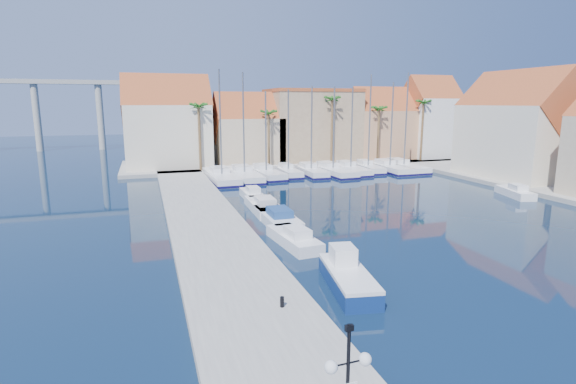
% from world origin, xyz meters
% --- Properties ---
extents(ground, '(260.00, 260.00, 0.00)m').
position_xyz_m(ground, '(0.00, 0.00, 0.00)').
color(ground, black).
rests_on(ground, ground).
extents(quay_west, '(6.00, 77.00, 0.50)m').
position_xyz_m(quay_west, '(-9.00, 13.50, 0.25)').
color(quay_west, gray).
rests_on(quay_west, ground).
extents(shore_north, '(54.00, 16.00, 0.50)m').
position_xyz_m(shore_north, '(10.00, 48.00, 0.25)').
color(shore_north, gray).
rests_on(shore_north, ground).
extents(lamp_post, '(1.33, 0.41, 3.90)m').
position_xyz_m(lamp_post, '(-8.73, -12.33, 3.06)').
color(lamp_post, black).
rests_on(lamp_post, quay_west).
extents(bollard, '(0.20, 0.20, 0.49)m').
position_xyz_m(bollard, '(-7.69, -3.10, 0.75)').
color(bollard, black).
rests_on(bollard, quay_west).
extents(fishing_boat, '(2.86, 6.08, 2.05)m').
position_xyz_m(fishing_boat, '(-3.37, -0.99, 0.68)').
color(fishing_boat, navy).
rests_on(fishing_boat, ground).
extents(motorboat_west_0, '(2.47, 6.11, 1.40)m').
position_xyz_m(motorboat_west_0, '(-3.74, 6.93, 0.51)').
color(motorboat_west_0, white).
rests_on(motorboat_west_0, ground).
extents(motorboat_west_1, '(2.35, 7.32, 1.40)m').
position_xyz_m(motorboat_west_1, '(-3.21, 12.93, 0.51)').
color(motorboat_west_1, white).
rests_on(motorboat_west_1, ground).
extents(motorboat_west_2, '(2.40, 7.07, 1.40)m').
position_xyz_m(motorboat_west_2, '(-3.25, 17.37, 0.51)').
color(motorboat_west_2, white).
rests_on(motorboat_west_2, ground).
extents(motorboat_west_3, '(1.72, 5.26, 1.40)m').
position_xyz_m(motorboat_west_3, '(-3.05, 22.73, 0.51)').
color(motorboat_west_3, white).
rests_on(motorboat_west_3, ground).
extents(motorboat_east_1, '(3.08, 5.68, 1.40)m').
position_xyz_m(motorboat_east_1, '(23.98, 15.56, 0.51)').
color(motorboat_east_1, white).
rests_on(motorboat_east_1, ground).
extents(sailboat_0, '(3.38, 11.78, 13.86)m').
position_xyz_m(sailboat_0, '(-4.27, 35.13, 0.58)').
color(sailboat_0, white).
rests_on(sailboat_0, ground).
extents(sailboat_1, '(3.13, 11.73, 13.60)m').
position_xyz_m(sailboat_1, '(-1.18, 35.81, 0.57)').
color(sailboat_1, white).
rests_on(sailboat_1, ground).
extents(sailboat_2, '(3.49, 10.50, 11.29)m').
position_xyz_m(sailboat_2, '(1.89, 36.42, 0.57)').
color(sailboat_2, white).
rests_on(sailboat_2, ground).
extents(sailboat_3, '(2.20, 8.10, 11.55)m').
position_xyz_m(sailboat_3, '(5.08, 36.37, 0.61)').
color(sailboat_3, white).
rests_on(sailboat_3, ground).
extents(sailboat_4, '(2.58, 9.23, 12.03)m').
position_xyz_m(sailboat_4, '(8.21, 35.92, 0.59)').
color(sailboat_4, white).
rests_on(sailboat_4, ground).
extents(sailboat_5, '(3.77, 11.21, 11.96)m').
position_xyz_m(sailboat_5, '(11.27, 35.70, 0.57)').
color(sailboat_5, white).
rests_on(sailboat_5, ground).
extents(sailboat_6, '(2.87, 9.70, 11.88)m').
position_xyz_m(sailboat_6, '(14.15, 35.95, 0.58)').
color(sailboat_6, white).
rests_on(sailboat_6, ground).
extents(sailboat_7, '(2.74, 8.57, 13.71)m').
position_xyz_m(sailboat_7, '(17.24, 36.46, 0.64)').
color(sailboat_7, white).
rests_on(sailboat_7, ground).
extents(sailboat_8, '(2.96, 10.49, 12.67)m').
position_xyz_m(sailboat_8, '(20.26, 35.71, 0.58)').
color(sailboat_8, white).
rests_on(sailboat_8, ground).
extents(sailboat_9, '(3.05, 11.00, 14.01)m').
position_xyz_m(sailboat_9, '(22.75, 36.05, 0.59)').
color(sailboat_9, white).
rests_on(sailboat_9, ground).
extents(building_0, '(12.30, 9.00, 13.50)m').
position_xyz_m(building_0, '(-10.00, 47.00, 6.52)').
color(building_0, beige).
rests_on(building_0, shore_north).
extents(building_1, '(10.30, 8.00, 11.00)m').
position_xyz_m(building_1, '(2.00, 47.00, 5.30)').
color(building_1, tan).
rests_on(building_1, shore_north).
extents(building_2, '(14.20, 10.20, 11.50)m').
position_xyz_m(building_2, '(13.00, 48.00, 6.26)').
color(building_2, '#9B7E5F').
rests_on(building_2, shore_north).
extents(building_3, '(10.30, 8.00, 12.00)m').
position_xyz_m(building_3, '(25.00, 47.00, 5.86)').
color(building_3, tan).
rests_on(building_3, shore_north).
extents(building_4, '(8.30, 8.00, 14.00)m').
position_xyz_m(building_4, '(34.00, 46.00, 6.97)').
color(building_4, white).
rests_on(building_4, shore_north).
extents(building_6, '(9.00, 14.30, 13.50)m').
position_xyz_m(building_6, '(32.00, 24.00, 6.52)').
color(building_6, beige).
rests_on(building_6, shore_east).
extents(palm_0, '(2.60, 2.60, 10.15)m').
position_xyz_m(palm_0, '(-6.00, 42.00, 9.08)').
color(palm_0, brown).
rests_on(palm_0, shore_north).
extents(palm_1, '(2.60, 2.60, 9.15)m').
position_xyz_m(palm_1, '(4.00, 42.00, 8.14)').
color(palm_1, brown).
rests_on(palm_1, shore_north).
extents(palm_2, '(2.60, 2.60, 11.15)m').
position_xyz_m(palm_2, '(14.00, 42.00, 10.02)').
color(palm_2, brown).
rests_on(palm_2, shore_north).
extents(palm_3, '(2.60, 2.60, 9.65)m').
position_xyz_m(palm_3, '(22.00, 42.00, 8.61)').
color(palm_3, brown).
rests_on(palm_3, shore_north).
extents(palm_4, '(2.60, 2.60, 10.65)m').
position_xyz_m(palm_4, '(30.00, 42.00, 9.55)').
color(palm_4, brown).
rests_on(palm_4, shore_north).
extents(viaduct, '(48.00, 2.20, 14.45)m').
position_xyz_m(viaduct, '(-39.07, 82.00, 10.25)').
color(viaduct, '#9E9E99').
rests_on(viaduct, ground).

